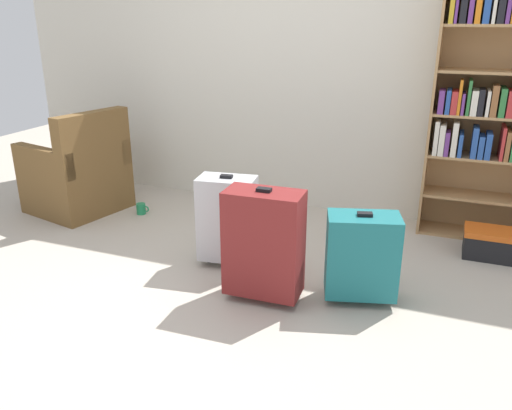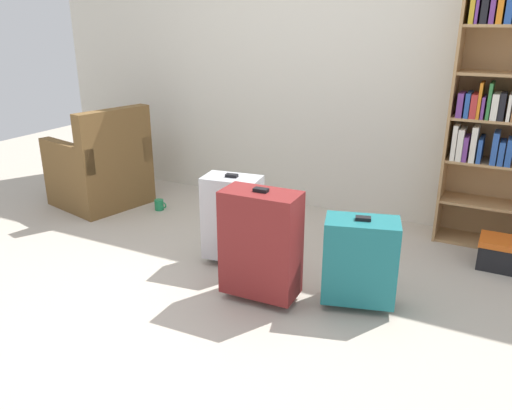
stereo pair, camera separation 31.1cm
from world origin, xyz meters
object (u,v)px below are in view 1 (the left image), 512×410
at_px(bookshelf, 493,104).
at_px(suitcase_teal, 362,255).
at_px(suitcase_dark_red, 264,243).
at_px(storage_box, 494,243).
at_px(suitcase_silver, 227,219).
at_px(armchair, 79,176).
at_px(mug, 141,209).

relative_size(bookshelf, suitcase_teal, 3.28).
distance_m(suitcase_teal, suitcase_dark_red, 0.59).
height_order(storage_box, suitcase_silver, suitcase_silver).
bearing_deg(armchair, suitcase_silver, -17.17).
xyz_separation_m(storage_box, suitcase_teal, (-0.79, -0.94, 0.19)).
height_order(mug, suitcase_teal, suitcase_teal).
relative_size(mug, storage_box, 0.29).
xyz_separation_m(mug, storage_box, (2.83, 0.16, 0.06)).
relative_size(bookshelf, mug, 15.62).
xyz_separation_m(bookshelf, armchair, (-3.27, -0.67, -0.72)).
xyz_separation_m(armchair, suitcase_dark_red, (2.05, -0.87, 0.05)).
relative_size(suitcase_teal, suitcase_silver, 0.88).
xyz_separation_m(storage_box, suitcase_silver, (-1.73, -0.77, 0.23)).
height_order(mug, suitcase_dark_red, suitcase_dark_red).
distance_m(bookshelf, suitcase_teal, 1.67).
relative_size(storage_box, suitcase_teal, 0.72).
height_order(armchair, suitcase_teal, armchair).
bearing_deg(bookshelf, suitcase_silver, -143.79).
distance_m(bookshelf, mug, 2.94).
xyz_separation_m(storage_box, suitcase_dark_red, (-1.33, -1.13, 0.26)).
xyz_separation_m(bookshelf, suitcase_teal, (-0.67, -1.34, -0.73)).
bearing_deg(storage_box, armchair, -175.60).
bearing_deg(bookshelf, suitcase_teal, -116.42).
bearing_deg(suitcase_teal, storage_box, 50.00).
bearing_deg(bookshelf, mug, -168.16).
bearing_deg(storage_box, bookshelf, 106.33).
xyz_separation_m(bookshelf, mug, (-2.71, -0.57, -0.98)).
bearing_deg(armchair, bookshelf, 11.51).
bearing_deg(mug, suitcase_dark_red, -32.70).
height_order(bookshelf, armchair, bookshelf).
bearing_deg(suitcase_dark_red, mug, 147.30).
height_order(bookshelf, storage_box, bookshelf).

